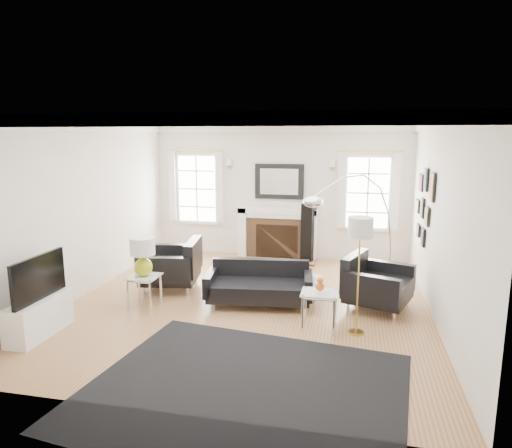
% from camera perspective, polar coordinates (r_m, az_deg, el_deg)
% --- Properties ---
extents(floor, '(6.00, 6.00, 0.00)m').
position_cam_1_polar(floor, '(7.32, -0.95, -9.91)').
color(floor, '#905F3C').
rests_on(floor, ground).
extents(back_wall, '(5.50, 0.04, 2.80)m').
position_cam_1_polar(back_wall, '(9.86, 2.95, 3.90)').
color(back_wall, silver).
rests_on(back_wall, floor).
extents(front_wall, '(5.50, 0.04, 2.80)m').
position_cam_1_polar(front_wall, '(4.15, -10.40, -6.09)').
color(front_wall, silver).
rests_on(front_wall, floor).
extents(left_wall, '(0.04, 6.00, 2.80)m').
position_cam_1_polar(left_wall, '(8.01, -20.53, 1.60)').
color(left_wall, silver).
rests_on(left_wall, floor).
extents(right_wall, '(0.04, 6.00, 2.80)m').
position_cam_1_polar(right_wall, '(6.88, 21.95, 0.06)').
color(right_wall, silver).
rests_on(right_wall, floor).
extents(ceiling, '(5.50, 6.00, 0.02)m').
position_cam_1_polar(ceiling, '(6.84, -1.02, 12.58)').
color(ceiling, white).
rests_on(ceiling, back_wall).
extents(crown_molding, '(5.50, 6.00, 0.12)m').
position_cam_1_polar(crown_molding, '(6.84, -1.02, 12.08)').
color(crown_molding, white).
rests_on(crown_molding, back_wall).
extents(fireplace, '(1.70, 0.69, 1.11)m').
position_cam_1_polar(fireplace, '(9.80, 2.71, -1.23)').
color(fireplace, white).
rests_on(fireplace, floor).
extents(mantel_mirror, '(1.05, 0.07, 0.75)m').
position_cam_1_polar(mantel_mirror, '(9.78, 2.92, 5.32)').
color(mantel_mirror, black).
rests_on(mantel_mirror, back_wall).
extents(window_left, '(1.24, 0.15, 1.62)m').
position_cam_1_polar(window_left, '(10.25, -7.39, 4.43)').
color(window_left, white).
rests_on(window_left, back_wall).
extents(window_right, '(1.24, 0.15, 1.62)m').
position_cam_1_polar(window_right, '(9.68, 13.80, 3.82)').
color(window_right, white).
rests_on(window_right, back_wall).
extents(gallery_wall, '(0.04, 1.73, 1.29)m').
position_cam_1_polar(gallery_wall, '(8.11, 20.27, 2.68)').
color(gallery_wall, black).
rests_on(gallery_wall, right_wall).
extents(tv_unit, '(0.35, 1.00, 1.09)m').
position_cam_1_polar(tv_unit, '(6.76, -25.47, -9.85)').
color(tv_unit, white).
rests_on(tv_unit, floor).
extents(area_rug, '(3.56, 3.10, 0.01)m').
position_cam_1_polar(area_rug, '(5.05, -1.43, -20.00)').
color(area_rug, black).
rests_on(area_rug, floor).
extents(sofa, '(1.72, 0.94, 0.54)m').
position_cam_1_polar(sofa, '(7.23, 0.41, -7.71)').
color(sofa, black).
rests_on(sofa, floor).
extents(armchair_left, '(1.08, 1.17, 0.71)m').
position_cam_1_polar(armchair_left, '(8.04, -10.18, -5.20)').
color(armchair_left, black).
rests_on(armchair_left, floor).
extents(armchair_right, '(1.16, 1.23, 0.67)m').
position_cam_1_polar(armchair_right, '(7.26, 14.56, -7.30)').
color(armchair_right, black).
rests_on(armchair_right, floor).
extents(coffee_table, '(0.81, 0.81, 0.36)m').
position_cam_1_polar(coffee_table, '(7.32, 4.76, -7.24)').
color(coffee_table, silver).
rests_on(coffee_table, floor).
extents(side_table_left, '(0.45, 0.45, 0.50)m').
position_cam_1_polar(side_table_left, '(7.26, -13.80, -7.09)').
color(side_table_left, silver).
rests_on(side_table_left, floor).
extents(nesting_table, '(0.49, 0.41, 0.54)m').
position_cam_1_polar(nesting_table, '(6.29, 7.93, -9.46)').
color(nesting_table, silver).
rests_on(nesting_table, floor).
extents(gourd_lamp, '(0.38, 0.38, 0.60)m').
position_cam_1_polar(gourd_lamp, '(7.14, -13.97, -3.67)').
color(gourd_lamp, '#B0BE17').
rests_on(gourd_lamp, side_table_left).
extents(orange_vase, '(0.12, 0.12, 0.19)m').
position_cam_1_polar(orange_vase, '(6.21, 7.98, -7.54)').
color(orange_vase, '#C85A19').
rests_on(orange_vase, nesting_table).
extents(arc_floor_lamp, '(1.48, 1.37, 2.10)m').
position_cam_1_polar(arc_floor_lamp, '(7.31, 12.15, -0.91)').
color(arc_floor_lamp, silver).
rests_on(arc_floor_lamp, floor).
extents(stick_floor_lamp, '(0.32, 0.32, 1.58)m').
position_cam_1_polar(stick_floor_lamp, '(6.01, 12.90, -1.17)').
color(stick_floor_lamp, gold).
rests_on(stick_floor_lamp, floor).
extents(speaker_tower, '(0.31, 0.31, 1.24)m').
position_cam_1_polar(speaker_tower, '(9.56, 6.58, -1.12)').
color(speaker_tower, black).
rests_on(speaker_tower, floor).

